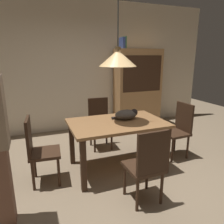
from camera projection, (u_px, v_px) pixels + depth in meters
ground at (132, 187)px, 2.81m from camera, size 10.00×10.00×0.00m
back_wall at (82, 67)px, 4.82m from camera, size 6.40×0.10×2.90m
dining_table at (117, 128)px, 3.13m from camera, size 1.40×0.90×0.75m
chair_near_front at (147, 164)px, 2.37m from camera, size 0.41×0.41×0.93m
chair_right_side at (179, 128)px, 3.56m from camera, size 0.42×0.42×0.93m
chair_far_back at (100, 121)px, 3.96m from camera, size 0.42×0.42×0.93m
chair_left_side at (38, 148)px, 2.78m from camera, size 0.43×0.43×0.93m
cat_sleeping at (127, 114)px, 3.21m from camera, size 0.39×0.24×0.16m
pendant_lamp at (118, 58)px, 2.87m from camera, size 0.52×0.52×1.30m
hutch_bookcase at (137, 90)px, 5.11m from camera, size 1.12×0.45×1.85m
book_blue_wide at (122, 43)px, 4.69m from camera, size 0.06×0.24×0.24m
book_green_slim at (124, 43)px, 4.71m from camera, size 0.03×0.20×0.26m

